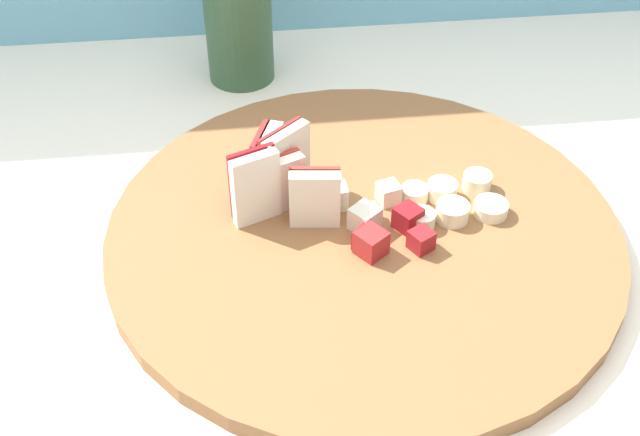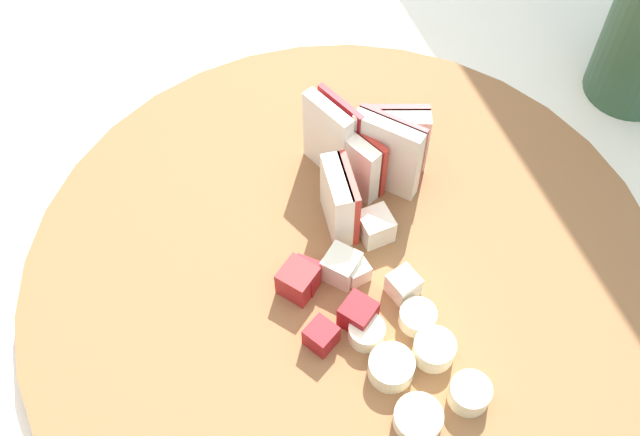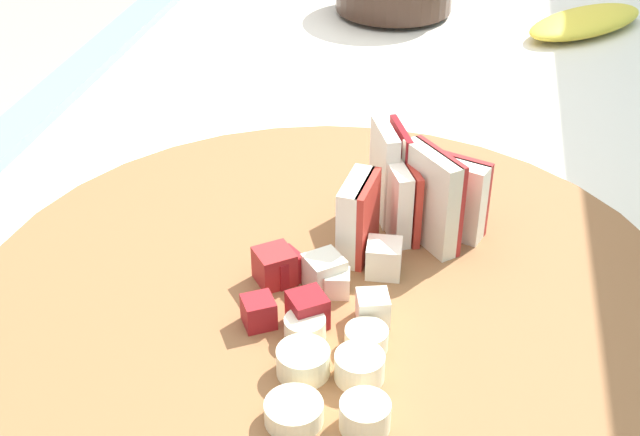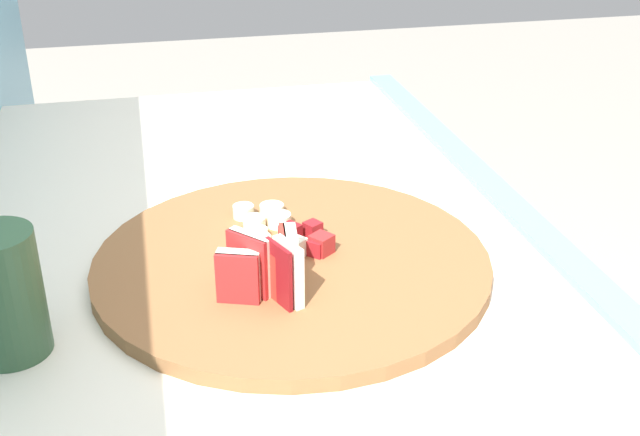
# 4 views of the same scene
# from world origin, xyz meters

# --- Properties ---
(tile_backsplash) EXTENTS (2.40, 0.04, 1.40)m
(tile_backsplash) POSITION_xyz_m (0.00, 0.37, 0.70)
(tile_backsplash) COLOR #6BADC6
(tile_backsplash) RESTS_ON ground
(cutting_board) EXTENTS (0.43, 0.43, 0.02)m
(cutting_board) POSITION_xyz_m (0.12, -0.03, 0.94)
(cutting_board) COLOR brown
(cutting_board) RESTS_ON tiled_countertop
(apple_wedge_fan) EXTENTS (0.09, 0.09, 0.07)m
(apple_wedge_fan) POSITION_xyz_m (0.06, 0.01, 0.98)
(apple_wedge_fan) COLOR #B22D23
(apple_wedge_fan) RESTS_ON cutting_board
(apple_dice_pile) EXTENTS (0.09, 0.09, 0.02)m
(apple_dice_pile) POSITION_xyz_m (0.13, -0.03, 0.96)
(apple_dice_pile) COLOR beige
(apple_dice_pile) RESTS_ON cutting_board
(banana_slice_rows) EXTENTS (0.09, 0.07, 0.02)m
(banana_slice_rows) POSITION_xyz_m (0.20, -0.01, 0.95)
(banana_slice_rows) COLOR #F4EAC6
(banana_slice_rows) RESTS_ON cutting_board
(small_jar) EXTENTS (0.07, 0.07, 0.12)m
(small_jar) POSITION_xyz_m (0.03, 0.25, 0.99)
(small_jar) COLOR #335638
(small_jar) RESTS_ON tiled_countertop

